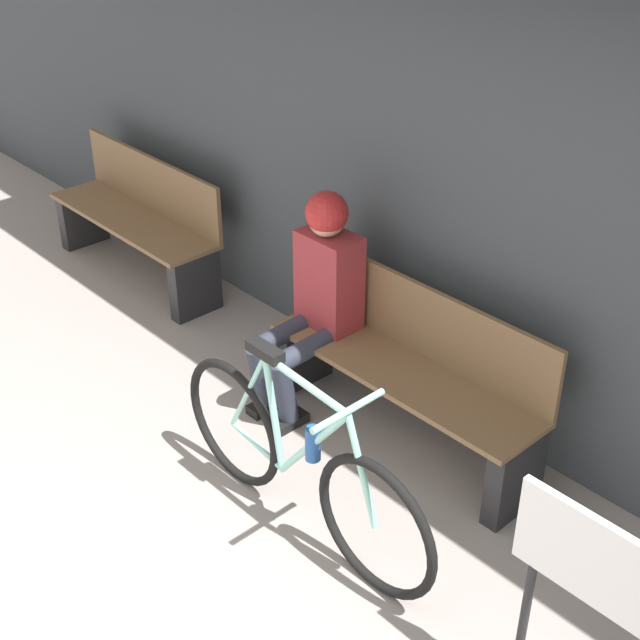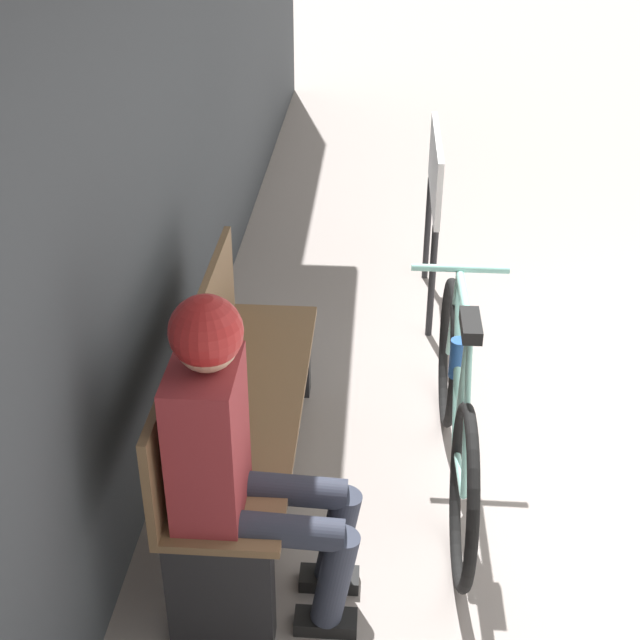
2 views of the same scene
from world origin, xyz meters
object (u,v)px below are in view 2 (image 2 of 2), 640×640
(person_seated, at_px, (237,444))
(signboard, at_px, (435,182))
(bicycle, at_px, (456,409))
(park_bench_near, at_px, (236,414))

(person_seated, height_order, signboard, person_seated)
(bicycle, xyz_separation_m, signboard, (1.56, 0.05, 0.37))
(park_bench_near, relative_size, person_seated, 1.28)
(signboard, bearing_deg, bicycle, -178.22)
(park_bench_near, relative_size, bicycle, 0.96)
(park_bench_near, distance_m, bicycle, 0.89)
(park_bench_near, distance_m, person_seated, 0.68)
(bicycle, bearing_deg, person_seated, 133.03)
(park_bench_near, bearing_deg, bicycle, -81.44)
(park_bench_near, bearing_deg, signboard, -26.23)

